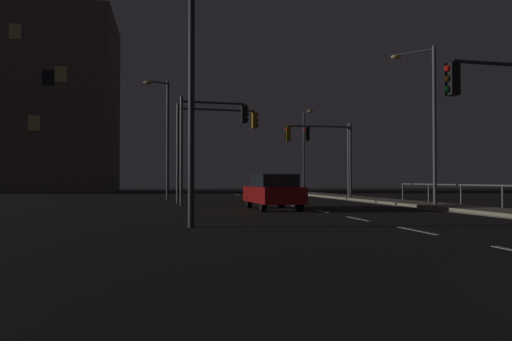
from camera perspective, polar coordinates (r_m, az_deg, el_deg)
name	(u,v)px	position (r m, az deg, el deg)	size (l,w,h in m)	color
ground_plane	(318,211)	(21.30, 7.18, -4.66)	(112.00, 112.00, 0.00)	black
sidewalk_right	(456,208)	(24.10, 22.24, -4.01)	(2.28, 77.00, 0.14)	gray
lane_markings_center	(296,206)	(24.65, 4.71, -4.17)	(0.14, 50.00, 0.01)	silver
lane_edge_line	(380,204)	(27.83, 14.23, -3.79)	(0.14, 53.00, 0.01)	silver
car	(273,191)	(21.95, 2.00, -2.42)	(2.01, 4.47, 1.57)	#B71414
traffic_light_overhead_east	(321,144)	(33.00, 7.56, 3.05)	(4.61, 0.43, 5.01)	#38383D
traffic_light_far_center	(214,133)	(28.15, -4.95, 4.31)	(4.77, 0.60, 5.59)	#4C4C51
traffic_light_far_right	(329,145)	(33.84, 8.48, 2.93)	(3.32, 0.35, 5.08)	#4C4C51
traffic_light_near_right	(211,130)	(25.63, -5.31, 4.71)	(3.62, 0.57, 5.60)	#4C4C51
street_lamp_across_street	(427,110)	(25.67, 19.29, 6.69)	(1.65, 1.69, 7.73)	#4C4C51
street_lamp_corner	(305,143)	(44.96, 5.71, 3.16)	(0.56, 2.25, 7.50)	#2D3033
street_lamp_median	(164,129)	(32.49, -10.62, 4.73)	(1.63, 0.86, 7.78)	#38383D
street_lamp_far_end	(196,69)	(13.92, -7.00, 11.64)	(0.96, 1.67, 7.33)	#2D3033
building_distant	(41,104)	(58.23, -23.76, 7.10)	(15.54, 12.19, 19.07)	#6B6056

